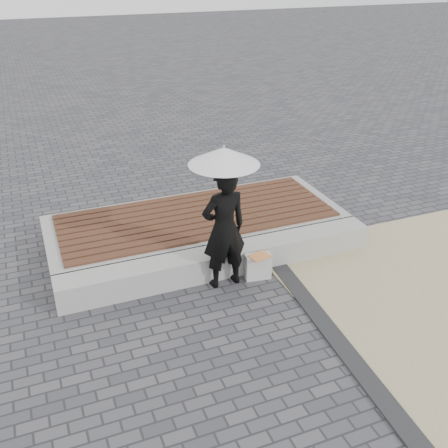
% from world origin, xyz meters
% --- Properties ---
extents(ground, '(80.00, 80.00, 0.00)m').
position_xyz_m(ground, '(0.00, 0.00, 0.00)').
color(ground, '#4C4C51').
rests_on(ground, ground).
extents(edging_band, '(0.61, 5.20, 0.04)m').
position_xyz_m(edging_band, '(0.75, -0.50, 0.02)').
color(edging_band, '#29292B').
rests_on(edging_band, ground).
extents(seating_ledge, '(5.00, 0.45, 0.40)m').
position_xyz_m(seating_ledge, '(0.00, 1.60, 0.20)').
color(seating_ledge, '#ADADA8').
rests_on(seating_ledge, ground).
extents(timber_platform, '(5.00, 2.00, 0.40)m').
position_xyz_m(timber_platform, '(0.00, 2.80, 0.20)').
color(timber_platform, '#AAABA5').
rests_on(timber_platform, ground).
extents(timber_decking, '(4.60, 1.80, 0.04)m').
position_xyz_m(timber_decking, '(0.00, 2.80, 0.42)').
color(timber_decking, brown).
rests_on(timber_decking, timber_platform).
extents(woman, '(0.70, 0.49, 1.84)m').
position_xyz_m(woman, '(-0.09, 1.30, 0.92)').
color(woman, black).
rests_on(woman, ground).
extents(parasol, '(0.97, 0.97, 1.24)m').
position_xyz_m(parasol, '(-0.09, 1.30, 2.02)').
color(parasol, '#B3B2B7').
rests_on(parasol, ground).
extents(handbag, '(0.37, 0.20, 0.25)m').
position_xyz_m(handbag, '(-0.04, 1.44, 0.53)').
color(handbag, black).
rests_on(handbag, seating_ledge).
extents(canvas_tote, '(0.41, 0.22, 0.41)m').
position_xyz_m(canvas_tote, '(0.43, 1.23, 0.20)').
color(canvas_tote, silver).
rests_on(canvas_tote, ground).
extents(magazine, '(0.33, 0.27, 0.01)m').
position_xyz_m(magazine, '(0.43, 1.18, 0.41)').
color(magazine, red).
rests_on(magazine, canvas_tote).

